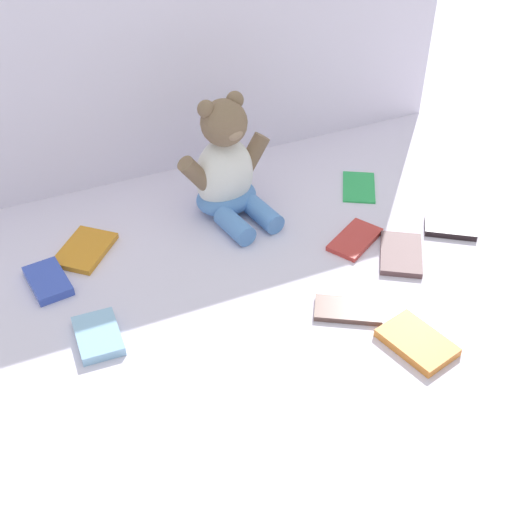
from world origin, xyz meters
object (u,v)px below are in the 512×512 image
(book_case_2, at_px, (359,186))
(book_case_3, at_px, (417,342))
(teddy_bear, at_px, (227,171))
(book_case_8, at_px, (401,254))
(book_case_6, at_px, (48,281))
(book_case_1, at_px, (355,239))
(book_case_5, at_px, (98,336))
(book_case_0, at_px, (348,310))
(book_case_4, at_px, (85,250))
(book_case_7, at_px, (451,228))

(book_case_2, height_order, book_case_3, book_case_3)
(teddy_bear, distance_m, book_case_8, 0.43)
(book_case_6, bearing_deg, book_case_1, 161.51)
(book_case_5, distance_m, book_case_8, 0.66)
(book_case_0, distance_m, book_case_2, 0.44)
(teddy_bear, relative_size, book_case_4, 2.07)
(book_case_6, bearing_deg, book_case_8, 156.05)
(teddy_bear, height_order, book_case_0, teddy_bear)
(book_case_4, distance_m, book_case_5, 0.27)
(book_case_2, bearing_deg, book_case_8, -71.25)
(book_case_3, bearing_deg, book_case_7, -149.53)
(book_case_7, bearing_deg, book_case_6, -67.39)
(book_case_0, relative_size, book_case_1, 1.01)
(book_case_2, distance_m, book_case_3, 0.53)
(book_case_1, height_order, book_case_8, book_case_8)
(book_case_4, distance_m, book_case_8, 0.69)
(book_case_1, distance_m, book_case_4, 0.59)
(book_case_6, bearing_deg, book_case_0, 141.40)
(teddy_bear, height_order, book_case_1, teddy_bear)
(book_case_6, bearing_deg, book_case_3, 135.78)
(teddy_bear, height_order, book_case_3, teddy_bear)
(book_case_7, xyz_separation_m, book_case_8, (-0.15, -0.03, -0.00))
(book_case_4, bearing_deg, teddy_bear, 44.93)
(book_case_8, bearing_deg, book_case_1, -20.63)
(book_case_5, bearing_deg, book_case_6, -71.49)
(teddy_bear, height_order, book_case_2, teddy_bear)
(book_case_4, height_order, book_case_5, book_case_5)
(book_case_2, xyz_separation_m, book_case_4, (-0.67, 0.02, 0.00))
(teddy_bear, distance_m, book_case_2, 0.35)
(book_case_7, bearing_deg, teddy_bear, -88.37)
(book_case_8, bearing_deg, book_case_3, 95.91)
(book_case_0, relative_size, book_case_5, 1.12)
(teddy_bear, distance_m, book_case_6, 0.46)
(book_case_3, relative_size, book_case_4, 0.99)
(book_case_6, bearing_deg, book_case_2, 176.57)
(teddy_bear, bearing_deg, book_case_3, -84.34)
(book_case_5, distance_m, book_case_6, 0.20)
(book_case_0, xyz_separation_m, book_case_7, (0.34, 0.14, 0.00))
(book_case_1, height_order, book_case_7, book_case_7)
(book_case_7, bearing_deg, book_case_2, -121.43)
(book_case_4, bearing_deg, book_case_7, 23.11)
(book_case_1, distance_m, book_case_8, 0.11)
(book_case_5, bearing_deg, book_case_1, -171.28)
(book_case_5, xyz_separation_m, book_case_6, (-0.06, 0.20, -0.00))
(book_case_0, xyz_separation_m, book_case_6, (-0.53, 0.32, 0.00))
(teddy_bear, height_order, book_case_5, teddy_bear)
(teddy_bear, distance_m, book_case_0, 0.44)
(book_case_0, height_order, book_case_7, book_case_7)
(book_case_0, distance_m, book_case_6, 0.62)
(book_case_4, relative_size, book_case_6, 1.16)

